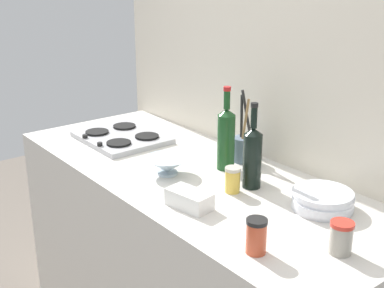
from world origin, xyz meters
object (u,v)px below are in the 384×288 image
utensil_crock (244,147)px  condiment_jar_spare (256,236)px  stovetop_hob (122,137)px  condiment_jar_rear (233,179)px  wine_bottle_leftmost (252,156)px  wine_bottle_mid_left (226,137)px  butter_dish (189,199)px  plate_stack (323,200)px  mixing_bowl (167,165)px  condiment_jar_front (341,237)px

utensil_crock → condiment_jar_spare: utensil_crock is taller
stovetop_hob → condiment_jar_rear: condiment_jar_rear is taller
wine_bottle_leftmost → wine_bottle_mid_left: wine_bottle_mid_left is taller
wine_bottle_leftmost → butter_dish: size_ratio=2.04×
plate_stack → wine_bottle_leftmost: size_ratio=0.66×
butter_dish → condiment_jar_rear: bearing=90.4°
stovetop_hob → wine_bottle_mid_left: bearing=14.3°
mixing_bowl → utensil_crock: (0.08, 0.34, 0.02)m
utensil_crock → condiment_jar_front: bearing=-22.6°
wine_bottle_mid_left → condiment_jar_front: (0.69, -0.18, -0.08)m
wine_bottle_mid_left → butter_dish: 0.40m
plate_stack → utensil_crock: utensil_crock is taller
stovetop_hob → condiment_jar_front: size_ratio=4.09×
wine_bottle_leftmost → condiment_jar_rear: (-0.01, -0.08, -0.07)m
condiment_jar_rear → plate_stack: bearing=25.8°
stovetop_hob → mixing_bowl: size_ratio=2.26×
stovetop_hob → wine_bottle_leftmost: size_ratio=1.24×
condiment_jar_rear → condiment_jar_spare: (0.35, -0.24, 0.01)m
mixing_bowl → condiment_jar_front: size_ratio=1.81×
wine_bottle_leftmost → butter_dish: (-0.01, -0.29, -0.09)m
stovetop_hob → condiment_jar_front: 1.26m
stovetop_hob → utensil_crock: 0.62m
utensil_crock → condiment_jar_spare: size_ratio=2.89×
wine_bottle_leftmost → butter_dish: bearing=-91.8°
mixing_bowl → condiment_jar_front: condiment_jar_front is taller
plate_stack → wine_bottle_mid_left: wine_bottle_mid_left is taller
wine_bottle_mid_left → condiment_jar_rear: wine_bottle_mid_left is taller
wine_bottle_leftmost → condiment_jar_rear: bearing=-97.3°
mixing_bowl → condiment_jar_spare: size_ratio=1.68×
stovetop_hob → plate_stack: (1.05, 0.16, 0.02)m
wine_bottle_mid_left → mixing_bowl: bearing=-113.9°
plate_stack → condiment_jar_spare: condiment_jar_spare is taller
butter_dish → condiment_jar_front: 0.53m
condiment_jar_spare → condiment_jar_front: bearing=51.2°
stovetop_hob → plate_stack: size_ratio=1.89×
butter_dish → mixing_bowl: bearing=158.4°
wine_bottle_mid_left → condiment_jar_rear: 0.24m
wine_bottle_leftmost → condiment_jar_spare: (0.34, -0.32, -0.07)m
butter_dish → wine_bottle_leftmost: bearing=88.2°
butter_dish → condiment_jar_rear: (-0.00, 0.21, 0.02)m
wine_bottle_mid_left → butter_dish: (0.19, -0.33, -0.10)m
wine_bottle_leftmost → condiment_jar_front: 0.51m
butter_dish → condiment_jar_front: condiment_jar_front is taller
mixing_bowl → condiment_jar_spare: bearing=-12.7°
wine_bottle_leftmost → condiment_jar_rear: wine_bottle_leftmost is taller
mixing_bowl → condiment_jar_rear: bearing=18.0°
plate_stack → butter_dish: (-0.29, -0.35, -0.00)m
plate_stack → condiment_jar_front: 0.28m
utensil_crock → condiment_jar_spare: 0.73m
utensil_crock → mixing_bowl: bearing=-103.7°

